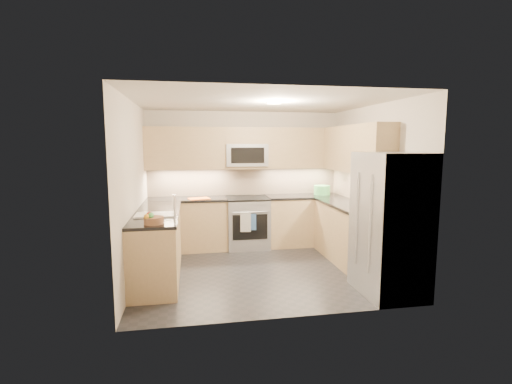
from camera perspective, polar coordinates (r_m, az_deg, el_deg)
name	(u,v)px	position (r m, az deg, el deg)	size (l,w,h in m)	color
floor	(260,270)	(5.77, 0.62, -11.85)	(3.60, 3.20, 0.00)	#26262B
ceiling	(260,102)	(5.48, 0.66, 13.66)	(3.60, 3.20, 0.02)	beige
wall_back	(245,178)	(7.06, -1.77, 2.10)	(3.60, 0.02, 2.50)	beige
wall_front	(288,206)	(3.94, 4.96, -2.17)	(3.60, 0.02, 2.50)	beige
wall_left	(134,191)	(5.45, -18.30, 0.15)	(0.02, 3.20, 2.50)	beige
wall_right	(373,186)	(6.08, 17.55, 0.90)	(0.02, 3.20, 2.50)	beige
base_cab_back_left	(187,225)	(6.81, -10.52, -5.03)	(1.42, 0.60, 0.90)	tan
base_cab_back_right	(304,221)	(7.13, 7.33, -4.41)	(1.42, 0.60, 0.90)	tan
base_cab_right	(349,234)	(6.22, 14.15, -6.33)	(0.60, 1.70, 0.90)	tan
base_cab_peninsula	(158,246)	(5.57, -14.87, -7.97)	(0.60, 2.00, 0.90)	tan
countertop_back_left	(187,199)	(6.73, -10.62, -1.12)	(1.42, 0.63, 0.04)	black
countertop_back_right	(304,196)	(7.05, 7.40, -0.67)	(1.42, 0.63, 0.04)	black
countertop_right	(350,206)	(6.13, 14.29, -2.05)	(0.63, 1.70, 0.04)	black
countertop_peninsula	(157,214)	(5.47, -15.04, -3.22)	(0.63, 2.00, 0.04)	black
upper_cab_back	(246,148)	(6.85, -1.58, 6.76)	(3.60, 0.35, 0.75)	tan
upper_cab_right	(356,149)	(6.22, 15.14, 6.43)	(0.35, 1.95, 0.75)	tan
backsplash_back	(245,181)	(7.06, -1.77, 1.65)	(3.60, 0.01, 0.51)	#C7AC90
backsplash_right	(360,186)	(6.49, 15.66, 0.87)	(0.01, 2.30, 0.51)	#C7AC90
gas_range	(247,223)	(6.86, -1.35, -4.78)	(0.76, 0.65, 0.91)	#95969D
range_cooktop	(247,198)	(6.78, -1.37, -0.97)	(0.76, 0.65, 0.03)	black
oven_door_glass	(250,227)	(6.54, -0.91, -5.42)	(0.62, 0.02, 0.45)	black
oven_handle	(250,212)	(6.47, -0.89, -3.13)	(0.02, 0.02, 0.60)	#B2B5BA
microwave	(246,155)	(6.83, -1.55, 5.71)	(0.76, 0.40, 0.40)	#93959A
microwave_door	(248,155)	(6.63, -1.28, 5.65)	(0.60, 0.01, 0.28)	black
refrigerator	(390,224)	(4.97, 19.93, -4.68)	(0.70, 0.90, 1.80)	#A4A7AC
fridge_handle_left	(370,224)	(4.63, 17.09, -4.80)	(0.02, 0.02, 1.20)	#B2B5BA
fridge_handle_right	(356,219)	(4.95, 15.19, -3.96)	(0.02, 0.02, 1.20)	#B2B5BA
sink_basin	(155,220)	(5.23, -15.26, -4.15)	(0.52, 0.38, 0.16)	white
faucet	(174,205)	(5.17, -12.46, -1.93)	(0.03, 0.03, 0.28)	silver
utensil_bowl	(322,190)	(7.20, 10.12, 0.31)	(0.31, 0.31, 0.18)	#46A451
cutting_board	(199,199)	(6.61, -8.75, -1.01)	(0.36, 0.25, 0.01)	orange
fruit_basket	(154,220)	(4.67, -15.43, -4.23)	(0.24, 0.24, 0.09)	#946345
fruit_apple	(149,215)	(4.64, -16.08, -3.42)	(0.08, 0.08, 0.08)	#A91D13
fruit_pear	(151,215)	(4.61, -15.86, -3.48)	(0.07, 0.07, 0.07)	#4EB659
dish_towel_check	(246,222)	(6.47, -1.61, -4.66)	(0.18, 0.02, 0.34)	silver
dish_towel_blue	(252,222)	(6.49, -0.64, -4.63)	(0.15, 0.01, 0.29)	#33578C
fruit_orange	(146,216)	(4.58, -16.52, -3.62)	(0.06, 0.06, 0.06)	orange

